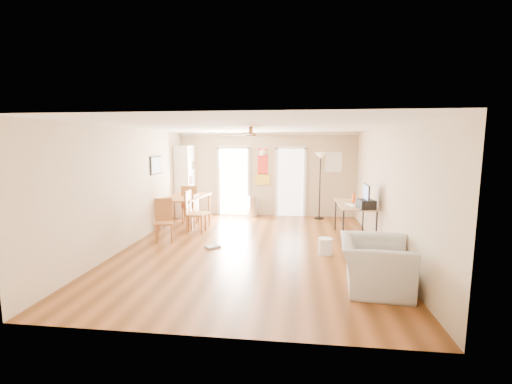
# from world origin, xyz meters

# --- Properties ---
(floor) EXTENTS (7.00, 7.00, 0.00)m
(floor) POSITION_xyz_m (0.00, 0.00, 0.00)
(floor) COLOR brown
(floor) RESTS_ON ground
(ceiling) EXTENTS (5.50, 7.00, 0.00)m
(ceiling) POSITION_xyz_m (0.00, 0.00, 2.60)
(ceiling) COLOR silver
(ceiling) RESTS_ON floor
(wall_back) EXTENTS (5.50, 0.04, 2.60)m
(wall_back) POSITION_xyz_m (0.00, 3.50, 1.30)
(wall_back) COLOR beige
(wall_back) RESTS_ON floor
(wall_front) EXTENTS (5.50, 0.04, 2.60)m
(wall_front) POSITION_xyz_m (0.00, -3.50, 1.30)
(wall_front) COLOR beige
(wall_front) RESTS_ON floor
(wall_left) EXTENTS (0.04, 7.00, 2.60)m
(wall_left) POSITION_xyz_m (-2.75, 0.00, 1.30)
(wall_left) COLOR beige
(wall_left) RESTS_ON floor
(wall_right) EXTENTS (0.04, 7.00, 2.60)m
(wall_right) POSITION_xyz_m (2.75, 0.00, 1.30)
(wall_right) COLOR beige
(wall_right) RESTS_ON floor
(crown_molding) EXTENTS (5.50, 7.00, 0.08)m
(crown_molding) POSITION_xyz_m (0.00, 0.00, 2.56)
(crown_molding) COLOR white
(crown_molding) RESTS_ON wall_back
(kitchen_doorway) EXTENTS (0.90, 0.10, 2.10)m
(kitchen_doorway) POSITION_xyz_m (-1.05, 3.48, 1.05)
(kitchen_doorway) COLOR white
(kitchen_doorway) RESTS_ON wall_back
(bathroom_doorway) EXTENTS (0.80, 0.10, 2.10)m
(bathroom_doorway) POSITION_xyz_m (0.75, 3.48, 1.05)
(bathroom_doorway) COLOR white
(bathroom_doorway) RESTS_ON wall_back
(wall_decal) EXTENTS (0.46, 0.03, 1.10)m
(wall_decal) POSITION_xyz_m (-0.13, 3.48, 1.55)
(wall_decal) COLOR red
(wall_decal) RESTS_ON wall_back
(ac_grille) EXTENTS (0.50, 0.04, 0.60)m
(ac_grille) POSITION_xyz_m (2.05, 3.47, 1.70)
(ac_grille) COLOR white
(ac_grille) RESTS_ON wall_back
(framed_poster) EXTENTS (0.04, 0.66, 0.48)m
(framed_poster) POSITION_xyz_m (-2.73, 1.40, 1.70)
(framed_poster) COLOR black
(framed_poster) RESTS_ON wall_left
(ceiling_fan) EXTENTS (1.24, 1.24, 0.20)m
(ceiling_fan) POSITION_xyz_m (0.00, -0.30, 2.43)
(ceiling_fan) COLOR #593819
(ceiling_fan) RESTS_ON ceiling
(bookshelf) EXTENTS (0.53, 1.03, 2.20)m
(bookshelf) POSITION_xyz_m (-2.51, 3.20, 1.10)
(bookshelf) COLOR white
(bookshelf) RESTS_ON floor
(dining_table) EXTENTS (1.14, 1.71, 0.81)m
(dining_table) POSITION_xyz_m (-2.15, 1.95, 0.41)
(dining_table) COLOR #9D6432
(dining_table) RESTS_ON floor
(dining_chair_right_a) EXTENTS (0.41, 0.41, 0.90)m
(dining_chair_right_a) POSITION_xyz_m (-1.60, 1.65, 0.45)
(dining_chair_right_a) COLOR olive
(dining_chair_right_a) RESTS_ON floor
(dining_chair_right_b) EXTENTS (0.44, 0.44, 1.07)m
(dining_chair_right_b) POSITION_xyz_m (-1.60, 1.13, 0.54)
(dining_chair_right_b) COLOR #AA6737
(dining_chair_right_b) RESTS_ON floor
(dining_chair_near) EXTENTS (0.52, 0.52, 0.98)m
(dining_chair_near) POSITION_xyz_m (-2.12, 0.28, 0.49)
(dining_chair_near) COLOR #A06233
(dining_chair_near) RESTS_ON floor
(dining_chair_far) EXTENTS (0.52, 0.52, 1.08)m
(dining_chair_far) POSITION_xyz_m (-2.09, 2.20, 0.54)
(dining_chair_far) COLOR #9F5C33
(dining_chair_far) RESTS_ON floor
(trash_can) EXTENTS (0.36, 0.36, 0.64)m
(trash_can) POSITION_xyz_m (-0.40, 3.22, 0.32)
(trash_can) COLOR silver
(trash_can) RESTS_ON floor
(torchiere_lamp) EXTENTS (0.44, 0.44, 2.00)m
(torchiere_lamp) POSITION_xyz_m (1.63, 3.17, 1.00)
(torchiere_lamp) COLOR black
(torchiere_lamp) RESTS_ON floor
(computer_desk) EXTENTS (0.78, 1.57, 0.84)m
(computer_desk) POSITION_xyz_m (2.31, 1.05, 0.42)
(computer_desk) COLOR #A27958
(computer_desk) RESTS_ON floor
(imac) EXTENTS (0.24, 0.56, 0.52)m
(imac) POSITION_xyz_m (2.47, 0.56, 1.10)
(imac) COLOR black
(imac) RESTS_ON computer_desk
(keyboard) EXTENTS (0.22, 0.39, 0.01)m
(keyboard) POSITION_xyz_m (2.20, 0.84, 0.85)
(keyboard) COLOR white
(keyboard) RESTS_ON computer_desk
(printer) EXTENTS (0.39, 0.43, 0.20)m
(printer) POSITION_xyz_m (2.45, 0.46, 0.94)
(printer) COLOR black
(printer) RESTS_ON computer_desk
(orange_bottle) EXTENTS (0.09, 0.09, 0.24)m
(orange_bottle) POSITION_xyz_m (2.30, 1.18, 0.96)
(orange_bottle) COLOR #E64E14
(orange_bottle) RESTS_ON computer_desk
(wastebasket_a) EXTENTS (0.29, 0.29, 0.33)m
(wastebasket_a) POSITION_xyz_m (1.53, -0.24, 0.17)
(wastebasket_a) COLOR silver
(wastebasket_a) RESTS_ON floor
(floor_cloth) EXTENTS (0.37, 0.37, 0.04)m
(floor_cloth) POSITION_xyz_m (-0.88, -0.07, 0.02)
(floor_cloth) COLOR gray
(floor_cloth) RESTS_ON floor
(armchair) EXTENTS (1.15, 1.29, 0.77)m
(armchair) POSITION_xyz_m (2.15, -1.85, 0.39)
(armchair) COLOR #ABABA5
(armchair) RESTS_ON floor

